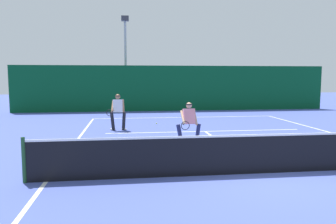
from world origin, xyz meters
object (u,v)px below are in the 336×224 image
player_near (189,122)px  tennis_ball (157,123)px  light_pole (125,52)px  player_far (118,110)px

player_near → tennis_ball: (-0.60, 5.50, -0.80)m
player_near → tennis_ball: size_ratio=23.21×
tennis_ball → light_pole: light_pole is taller
player_near → player_far: 4.51m
light_pole → tennis_ball: bearing=-79.9°
player_far → tennis_ball: 2.74m
player_near → player_far: bearing=-58.9°
player_near → light_pole: light_pole is taller
player_near → player_far: player_far is taller
player_near → player_far: (-2.52, 3.74, 0.07)m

